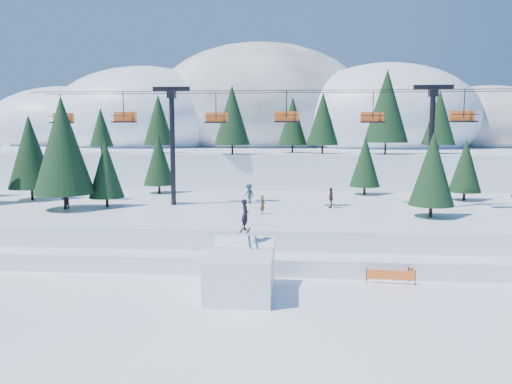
# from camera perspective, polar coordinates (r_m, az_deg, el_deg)

# --- Properties ---
(ground) EXTENTS (160.00, 160.00, 0.00)m
(ground) POSITION_cam_1_polar(r_m,az_deg,el_deg) (26.52, 0.39, -12.85)
(ground) COLOR white
(ground) RESTS_ON ground
(mid_shelf) EXTENTS (70.00, 22.00, 2.50)m
(mid_shelf) POSITION_cam_1_polar(r_m,az_deg,el_deg) (43.61, 2.21, -3.25)
(mid_shelf) COLOR white
(mid_shelf) RESTS_ON ground
(berm) EXTENTS (70.00, 6.00, 1.10)m
(berm) POSITION_cam_1_polar(r_m,az_deg,el_deg) (34.00, 1.44, -7.40)
(berm) COLOR white
(berm) RESTS_ON ground
(mountain_ridge) EXTENTS (119.00, 61.09, 26.46)m
(mountain_ridge) POSITION_cam_1_polar(r_m,az_deg,el_deg) (98.48, 0.74, 7.37)
(mountain_ridge) COLOR white
(mountain_ridge) RESTS_ON ground
(jump_kicker) EXTENTS (3.52, 4.79, 5.15)m
(jump_kicker) POSITION_cam_1_polar(r_m,az_deg,el_deg) (27.69, -1.76, -9.16)
(jump_kicker) COLOR white
(jump_kicker) RESTS_ON ground
(chairlift) EXTENTS (46.00, 3.21, 10.28)m
(chairlift) POSITION_cam_1_polar(r_m,az_deg,el_deg) (42.93, 3.35, 7.41)
(chairlift) COLOR black
(chairlift) RESTS_ON mid_shelf
(conifer_stand) EXTENTS (62.83, 17.19, 9.77)m
(conifer_stand) POSITION_cam_1_polar(r_m,az_deg,el_deg) (43.06, 6.32, 4.51)
(conifer_stand) COLOR black
(conifer_stand) RESTS_ON mid_shelf
(distant_skiers) EXTENTS (32.39, 9.22, 1.78)m
(distant_skiers) POSITION_cam_1_polar(r_m,az_deg,el_deg) (43.64, 1.22, -0.43)
(distant_skiers) COLOR #421F32
(distant_skiers) RESTS_ON mid_shelf
(banner_near) EXTENTS (2.85, 0.25, 0.90)m
(banner_near) POSITION_cam_1_polar(r_m,az_deg,el_deg) (30.87, 15.15, -9.16)
(banner_near) COLOR black
(banner_near) RESTS_ON ground
(banner_far) EXTENTS (2.76, 0.80, 0.90)m
(banner_far) POSITION_cam_1_polar(r_m,az_deg,el_deg) (32.35, 19.24, -8.56)
(banner_far) COLOR black
(banner_far) RESTS_ON ground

